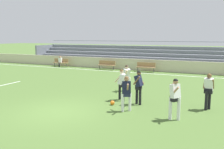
{
  "coord_description": "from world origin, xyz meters",
  "views": [
    {
      "loc": [
        6.55,
        -8.71,
        3.39
      ],
      "look_at": [
        0.97,
        3.75,
        1.23
      ],
      "focal_mm": 39.21,
      "sensor_mm": 36.0,
      "label": 1
    }
  ],
  "objects_px": {
    "player_dark_on_ball": "(126,91)",
    "player_white_trailing_run": "(126,76)",
    "soccer_ball": "(112,103)",
    "spectator_seated": "(60,60)",
    "bench_far_right": "(107,64)",
    "bench_near_bin": "(146,66)",
    "bench_centre_sideline": "(61,62)",
    "player_white_wide_right": "(209,88)",
    "bleacher_stand": "(141,56)",
    "player_white_deep_cover": "(175,95)",
    "player_white_challenging": "(122,82)",
    "player_dark_overlapping": "(139,84)"
  },
  "relations": [
    {
      "from": "player_dark_on_ball",
      "to": "player_white_trailing_run",
      "type": "height_order",
      "value": "player_white_trailing_run"
    },
    {
      "from": "player_white_trailing_run",
      "to": "soccer_ball",
      "type": "height_order",
      "value": "player_white_trailing_run"
    },
    {
      "from": "spectator_seated",
      "to": "bench_far_right",
      "type": "bearing_deg",
      "value": 1.18
    },
    {
      "from": "player_dark_on_ball",
      "to": "soccer_ball",
      "type": "bearing_deg",
      "value": 146.25
    },
    {
      "from": "player_white_trailing_run",
      "to": "bench_near_bin",
      "type": "bearing_deg",
      "value": 98.17
    },
    {
      "from": "bench_centre_sideline",
      "to": "player_white_wide_right",
      "type": "distance_m",
      "value": 18.91
    },
    {
      "from": "player_white_trailing_run",
      "to": "bleacher_stand",
      "type": "bearing_deg",
      "value": 103.38
    },
    {
      "from": "bench_centre_sideline",
      "to": "soccer_ball",
      "type": "height_order",
      "value": "bench_centre_sideline"
    },
    {
      "from": "bench_centre_sideline",
      "to": "player_white_deep_cover",
      "type": "relative_size",
      "value": 1.06
    },
    {
      "from": "bench_far_right",
      "to": "soccer_ball",
      "type": "distance_m",
      "value": 12.91
    },
    {
      "from": "bleacher_stand",
      "to": "spectator_seated",
      "type": "relative_size",
      "value": 21.53
    },
    {
      "from": "bleacher_stand",
      "to": "player_white_deep_cover",
      "type": "bearing_deg",
      "value": -67.84
    },
    {
      "from": "player_white_trailing_run",
      "to": "soccer_ball",
      "type": "distance_m",
      "value": 3.33
    },
    {
      "from": "bench_far_right",
      "to": "player_white_deep_cover",
      "type": "bearing_deg",
      "value": -54.29
    },
    {
      "from": "bench_near_bin",
      "to": "player_white_trailing_run",
      "type": "xyz_separation_m",
      "value": [
        1.2,
        -8.35,
        0.41
      ]
    },
    {
      "from": "bleacher_stand",
      "to": "player_white_deep_cover",
      "type": "xyz_separation_m",
      "value": [
        6.42,
        -15.77,
        -0.19
      ]
    },
    {
      "from": "spectator_seated",
      "to": "player_white_challenging",
      "type": "bearing_deg",
      "value": -42.12
    },
    {
      "from": "player_dark_overlapping",
      "to": "bench_near_bin",
      "type": "bearing_deg",
      "value": 104.45
    },
    {
      "from": "bleacher_stand",
      "to": "soccer_ball",
      "type": "bearing_deg",
      "value": -77.68
    },
    {
      "from": "bench_far_right",
      "to": "player_white_trailing_run",
      "type": "relative_size",
      "value": 1.11
    },
    {
      "from": "bench_centre_sideline",
      "to": "soccer_ball",
      "type": "bearing_deg",
      "value": -45.29
    },
    {
      "from": "spectator_seated",
      "to": "soccer_ball",
      "type": "height_order",
      "value": "spectator_seated"
    },
    {
      "from": "player_white_wide_right",
      "to": "spectator_seated",
      "type": "bearing_deg",
      "value": 146.76
    },
    {
      "from": "player_white_wide_right",
      "to": "player_white_trailing_run",
      "type": "bearing_deg",
      "value": 156.44
    },
    {
      "from": "bench_far_right",
      "to": "bench_centre_sideline",
      "type": "relative_size",
      "value": 1.0
    },
    {
      "from": "bench_far_right",
      "to": "player_dark_on_ball",
      "type": "distance_m",
      "value": 13.95
    },
    {
      "from": "player_white_deep_cover",
      "to": "player_white_challenging",
      "type": "bearing_deg",
      "value": 147.77
    },
    {
      "from": "bench_far_right",
      "to": "player_white_trailing_run",
      "type": "height_order",
      "value": "player_white_trailing_run"
    },
    {
      "from": "bench_near_bin",
      "to": "player_white_deep_cover",
      "type": "relative_size",
      "value": 1.06
    },
    {
      "from": "player_dark_on_ball",
      "to": "player_white_trailing_run",
      "type": "bearing_deg",
      "value": 110.73
    },
    {
      "from": "player_dark_on_ball",
      "to": "player_white_trailing_run",
      "type": "xyz_separation_m",
      "value": [
        -1.46,
        3.84,
        0.01
      ]
    },
    {
      "from": "bench_far_right",
      "to": "bench_near_bin",
      "type": "height_order",
      "value": "same"
    },
    {
      "from": "player_white_trailing_run",
      "to": "spectator_seated",
      "type": "bearing_deg",
      "value": 143.06
    },
    {
      "from": "player_dark_overlapping",
      "to": "player_white_trailing_run",
      "type": "distance_m",
      "value": 3.01
    },
    {
      "from": "bleacher_stand",
      "to": "bench_centre_sideline",
      "type": "bearing_deg",
      "value": -157.99
    },
    {
      "from": "spectator_seated",
      "to": "soccer_ball",
      "type": "xyz_separation_m",
      "value": [
        11.42,
        -11.42,
        -0.59
      ]
    },
    {
      "from": "player_white_wide_right",
      "to": "player_white_trailing_run",
      "type": "relative_size",
      "value": 1.05
    },
    {
      "from": "bench_far_right",
      "to": "player_white_deep_cover",
      "type": "relative_size",
      "value": 1.06
    },
    {
      "from": "player_white_deep_cover",
      "to": "bench_near_bin",
      "type": "bearing_deg",
      "value": 111.27
    },
    {
      "from": "player_white_challenging",
      "to": "soccer_ball",
      "type": "height_order",
      "value": "player_white_challenging"
    },
    {
      "from": "bleacher_stand",
      "to": "player_white_challenging",
      "type": "relative_size",
      "value": 15.74
    },
    {
      "from": "player_white_wide_right",
      "to": "soccer_ball",
      "type": "xyz_separation_m",
      "value": [
        -4.35,
        -1.09,
        -0.91
      ]
    },
    {
      "from": "player_white_wide_right",
      "to": "player_white_trailing_run",
      "type": "height_order",
      "value": "player_white_wide_right"
    },
    {
      "from": "bleacher_stand",
      "to": "player_white_deep_cover",
      "type": "relative_size",
      "value": 15.27
    },
    {
      "from": "player_dark_overlapping",
      "to": "player_dark_on_ball",
      "type": "xyz_separation_m",
      "value": [
        -0.15,
        -1.3,
        -0.07
      ]
    },
    {
      "from": "bench_near_bin",
      "to": "spectator_seated",
      "type": "height_order",
      "value": "spectator_seated"
    },
    {
      "from": "player_dark_overlapping",
      "to": "player_dark_on_ball",
      "type": "distance_m",
      "value": 1.31
    },
    {
      "from": "bench_centre_sideline",
      "to": "player_white_wide_right",
      "type": "relative_size",
      "value": 1.06
    },
    {
      "from": "bench_far_right",
      "to": "spectator_seated",
      "type": "xyz_separation_m",
      "value": [
        -5.64,
        -0.12,
        0.16
      ]
    },
    {
      "from": "soccer_ball",
      "to": "bench_near_bin",
      "type": "bearing_deg",
      "value": 98.23
    }
  ]
}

